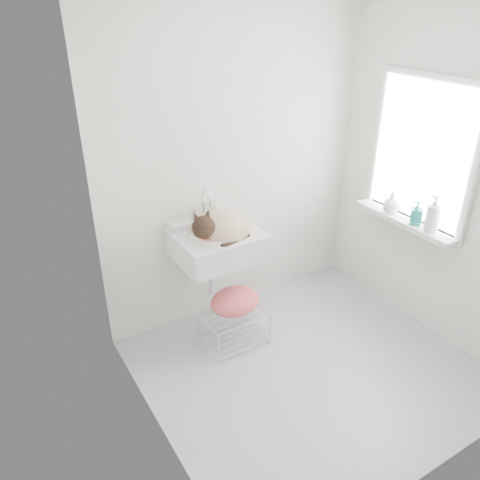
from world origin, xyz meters
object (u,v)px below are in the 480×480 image
bottle_b (415,224)px  wire_rack (234,326)px  bottle_c (390,212)px  bottle_a (430,231)px  sink (217,232)px  cat (219,228)px

bottle_b → wire_rack: bearing=161.7°
bottle_c → wire_rack: bearing=171.7°
bottle_a → bottle_b: size_ratio=1.29×
bottle_b → bottle_c: size_ratio=1.07×
sink → bottle_c: bearing=-16.9°
sink → bottle_c: 1.38m
cat → bottle_a: bearing=-28.8°
sink → wire_rack: (0.02, -0.21, -0.70)m
sink → cat: cat is taller
cat → bottle_b: cat is taller
sink → cat: 0.05m
sink → bottle_b: sink is taller
sink → bottle_a: bearing=-30.5°
wire_rack → bottle_c: size_ratio=2.66×
bottle_c → sink: bearing=163.1°
wire_rack → bottle_a: (1.30, -0.57, 0.70)m
wire_rack → bottle_a: size_ratio=1.94×
sink → cat: (0.01, -0.02, 0.04)m
bottle_b → bottle_c: 0.24m
bottle_c → cat: bearing=163.7°
cat → bottle_b: bearing=-24.1°
sink → bottle_c: (1.32, -0.40, 0.00)m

